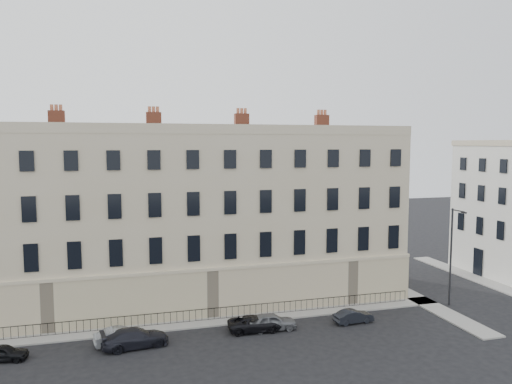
% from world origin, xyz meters
% --- Properties ---
extents(ground, '(160.00, 160.00, 0.00)m').
position_xyz_m(ground, '(0.00, 0.00, 0.00)').
color(ground, black).
rests_on(ground, ground).
extents(terrace, '(36.22, 12.22, 17.00)m').
position_xyz_m(terrace, '(-5.97, 11.97, 7.50)').
color(terrace, '#C2B190').
rests_on(terrace, ground).
extents(pavement_terrace, '(48.00, 2.00, 0.12)m').
position_xyz_m(pavement_terrace, '(-10.00, 5.00, 0.06)').
color(pavement_terrace, gray).
rests_on(pavement_terrace, ground).
extents(pavement_east_return, '(2.00, 24.00, 0.12)m').
position_xyz_m(pavement_east_return, '(13.00, 8.00, 0.06)').
color(pavement_east_return, gray).
rests_on(pavement_east_return, ground).
extents(pavement_adjacent, '(2.00, 20.00, 0.12)m').
position_xyz_m(pavement_adjacent, '(23.00, 10.00, 0.06)').
color(pavement_adjacent, gray).
rests_on(pavement_adjacent, ground).
extents(railings, '(35.00, 0.04, 0.96)m').
position_xyz_m(railings, '(-6.00, 5.40, 0.55)').
color(railings, black).
rests_on(railings, ground).
extents(car_a, '(3.33, 1.74, 1.08)m').
position_xyz_m(car_a, '(-20.83, 1.83, 0.54)').
color(car_a, black).
rests_on(car_a, ground).
extents(car_b, '(3.90, 1.93, 1.23)m').
position_xyz_m(car_b, '(-13.30, 2.47, 0.62)').
color(car_b, slate).
rests_on(car_b, ground).
extents(car_c, '(4.87, 2.53, 1.35)m').
position_xyz_m(car_c, '(-12.36, 1.72, 0.67)').
color(car_c, black).
rests_on(car_c, ground).
extents(car_d, '(4.27, 2.15, 1.16)m').
position_xyz_m(car_d, '(-3.42, 2.37, 0.58)').
color(car_d, black).
rests_on(car_d, ground).
extents(car_e, '(3.91, 1.70, 1.31)m').
position_xyz_m(car_e, '(-2.17, 2.20, 0.66)').
color(car_e, slate).
rests_on(car_e, ground).
extents(car_f, '(3.31, 1.36, 1.06)m').
position_xyz_m(car_f, '(4.58, 1.86, 0.53)').
color(car_f, black).
rests_on(car_f, ground).
extents(streetlamp, '(0.25, 1.87, 8.64)m').
position_xyz_m(streetlamp, '(14.77, 3.44, 4.79)').
color(streetlamp, '#28292D').
rests_on(streetlamp, ground).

